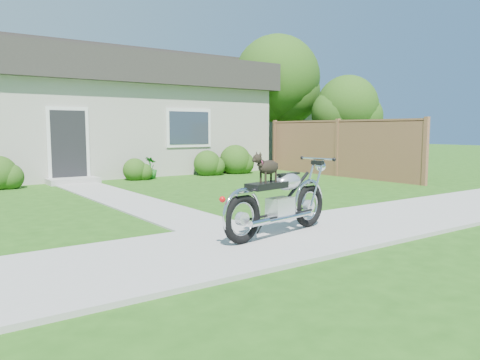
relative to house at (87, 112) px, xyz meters
name	(u,v)px	position (x,y,z in m)	size (l,w,h in m)	color
ground	(331,229)	(0.00, -11.99, -2.16)	(80.00, 80.00, 0.00)	#235114
sidewalk	(331,228)	(0.00, -11.99, -2.14)	(24.00, 2.20, 0.04)	#9E9B93
walkway	(120,198)	(-1.50, -6.99, -2.14)	(1.20, 8.00, 0.03)	#9E9B93
house	(87,112)	(0.00, 0.00, 0.00)	(12.60, 7.03, 4.50)	beige
fence	(337,148)	(6.30, -6.24, -1.22)	(0.12, 6.62, 1.90)	#915B41
tree_near	(351,109)	(8.71, -4.67, 0.16)	(2.45, 2.36, 3.63)	#3D2B1C
tree_far	(280,82)	(7.55, -1.81, 1.35)	(3.57, 3.57, 5.47)	#3D2B1C
shrub_row	(139,167)	(0.46, -3.49, -1.75)	(10.05, 1.09, 1.09)	#284D14
potted_plant_right	(151,168)	(0.88, -3.44, -1.81)	(0.39, 0.39, 0.70)	#1D6C1F
motorcycle_with_dog	(280,199)	(-0.99, -11.94, -1.60)	(2.21, 0.74, 1.18)	black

